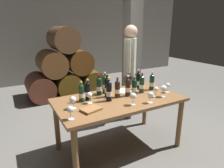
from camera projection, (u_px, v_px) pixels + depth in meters
The scene contains 28 objects.
ground_plane at pixel (119, 147), 2.83m from camera, with size 14.00×14.00×0.00m, color #66635E.
cellar_back_wall at pixel (48, 36), 5.95m from camera, with size 10.00×0.24×2.80m, color slate.
barrel_stack at pixel (65, 69), 4.82m from camera, with size 1.86×0.90×1.69m.
stone_pillar at pixel (132, 44), 4.41m from camera, with size 0.32×0.32×2.60m, color slate.
dining_table at pixel (119, 105), 2.64m from camera, with size 1.70×0.90×0.76m.
wine_bottle_0 at pixel (152, 82), 2.94m from camera, with size 0.07×0.07×0.28m.
wine_bottle_1 at pixel (134, 87), 2.71m from camera, with size 0.07×0.07×0.28m.
wine_bottle_2 at pixel (142, 84), 2.81m from camera, with size 0.07×0.07×0.29m.
wine_bottle_3 at pixel (109, 91), 2.50m from camera, with size 0.07×0.07×0.31m.
wine_bottle_4 at pixel (117, 89), 2.62m from camera, with size 0.07×0.07×0.28m.
wine_bottle_5 at pixel (107, 87), 2.64m from camera, with size 0.07×0.07×0.31m.
wine_bottle_6 at pixel (138, 81), 2.97m from camera, with size 0.07×0.07×0.31m.
wine_bottle_7 at pixel (128, 87), 2.67m from camera, with size 0.07×0.07×0.29m.
wine_bottle_8 at pixel (88, 91), 2.53m from camera, with size 0.07×0.07×0.28m.
wine_bottle_9 at pixel (99, 86), 2.71m from camera, with size 0.07×0.07×0.30m.
wine_bottle_10 at pixel (81, 93), 2.48m from camera, with size 0.07×0.07×0.27m.
wine_bottle_11 at pixel (105, 84), 2.79m from camera, with size 0.07×0.07×0.31m.
wine_glass_0 at pixel (133, 96), 2.37m from camera, with size 0.09×0.09×0.16m.
wine_glass_1 at pixel (168, 86), 2.83m from camera, with size 0.07×0.07×0.14m.
wine_glass_2 at pixel (73, 100), 2.26m from camera, with size 0.08×0.08×0.15m.
wine_glass_3 at pixel (151, 95), 2.44m from camera, with size 0.07×0.07×0.15m.
wine_glass_4 at pixel (70, 110), 2.00m from camera, with size 0.08×0.08×0.15m.
wine_glass_5 at pixel (156, 90), 2.65m from camera, with size 0.07×0.07×0.14m.
wine_glass_6 at pixel (164, 89), 2.65m from camera, with size 0.09×0.09×0.16m.
wine_glass_7 at pixel (89, 96), 2.43m from camera, with size 0.07×0.07×0.14m.
tasting_notebook at pixel (91, 109), 2.24m from camera, with size 0.22×0.16×0.03m, color #936038.
serving_plate at pixel (123, 91), 2.89m from camera, with size 0.24×0.24×0.01m, color white.
sommelier_presenting at pixel (130, 64), 3.48m from camera, with size 0.36×0.39×1.72m.
Camera 1 is at (-1.28, -2.09, 1.70)m, focal length 31.18 mm.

